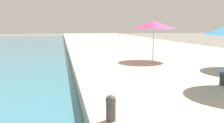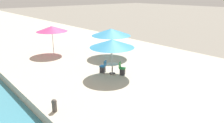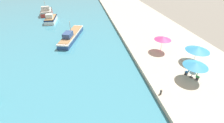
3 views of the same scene
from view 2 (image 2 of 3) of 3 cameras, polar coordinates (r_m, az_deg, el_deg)
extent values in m
cube|color=#BCB29E|center=(37.46, -22.37, 7.21)|extent=(16.00, 90.00, 0.63)
cylinder|color=#B7B7B7|center=(15.13, 0.00, 0.31)|extent=(0.06, 0.06, 2.17)
cone|color=teal|center=(14.82, 0.00, 4.77)|extent=(3.08, 3.08, 0.54)
cylinder|color=#B7B7B7|center=(19.74, -0.24, 4.28)|extent=(0.06, 0.06, 2.08)
cone|color=teal|center=(19.50, -0.24, 7.69)|extent=(3.50, 3.50, 0.61)
cylinder|color=#B7B7B7|center=(21.26, -15.18, 4.93)|extent=(0.06, 0.06, 2.29)
cone|color=#E5387A|center=(21.04, -15.45, 8.24)|extent=(2.85, 2.85, 0.50)
cylinder|color=#333338|center=(15.73, 0.08, -3.12)|extent=(0.44, 0.44, 0.04)
cylinder|color=#333338|center=(15.61, 0.08, -1.98)|extent=(0.08, 0.08, 0.70)
cylinder|color=beige|center=(15.49, 0.08, -0.70)|extent=(0.80, 0.80, 0.04)
cube|color=#2D2D33|center=(15.48, 2.75, -2.68)|extent=(0.47, 0.47, 0.45)
cube|color=#2D8E42|center=(15.39, 2.76, -1.79)|extent=(0.55, 0.55, 0.06)
cube|color=#2D8E42|center=(15.36, 2.05, -0.91)|extent=(0.37, 0.27, 0.40)
cube|color=#2D2D33|center=(15.91, -2.46, -2.10)|extent=(0.46, 0.46, 0.45)
cube|color=#1E66A3|center=(15.83, -2.47, -1.23)|extent=(0.54, 0.54, 0.06)
cube|color=#1E66A3|center=(15.68, -1.81, -0.51)|extent=(0.38, 0.25, 0.40)
cylinder|color=#4C4742|center=(11.26, -14.79, -11.45)|extent=(0.24, 0.24, 0.45)
sphere|color=#4C4742|center=(11.12, -14.91, -10.11)|extent=(0.26, 0.26, 0.26)
camera|label=1|loc=(5.43, 0.94, -19.13)|focal=40.00mm
camera|label=3|loc=(8.91, -166.23, 41.12)|focal=24.00mm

